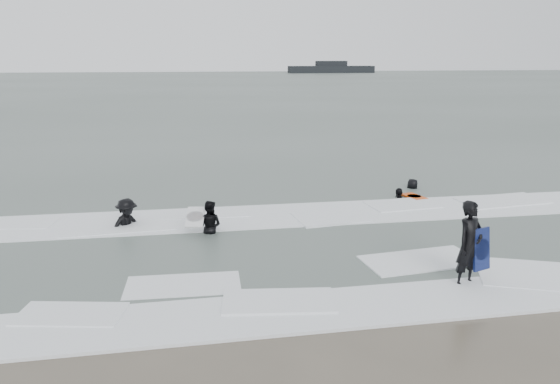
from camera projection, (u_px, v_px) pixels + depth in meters
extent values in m
plane|color=brown|center=(319.00, 298.00, 11.66)|extent=(320.00, 320.00, 0.00)
plane|color=#47544C|center=(203.00, 87.00, 88.15)|extent=(320.00, 320.00, 0.00)
imported|color=black|center=(466.00, 285.00, 12.33)|extent=(0.85, 0.73, 1.98)
imported|color=black|center=(210.00, 233.00, 15.88)|extent=(0.92, 0.83, 1.54)
imported|color=black|center=(128.00, 228.00, 16.37)|extent=(1.29, 1.24, 1.76)
imported|color=black|center=(399.00, 199.00, 19.68)|extent=(0.76, 0.99, 1.56)
imported|color=black|center=(412.00, 189.00, 21.07)|extent=(0.91, 0.88, 1.57)
cube|color=white|center=(326.00, 309.00, 11.08)|extent=(30.03, 2.32, 0.07)
cube|color=white|center=(275.00, 217.00, 17.39)|extent=(30.00, 2.60, 0.09)
cube|color=black|center=(331.00, 69.00, 154.75)|extent=(24.39, 4.36, 1.92)
cube|color=black|center=(331.00, 63.00, 154.34)|extent=(8.71, 2.61, 1.39)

